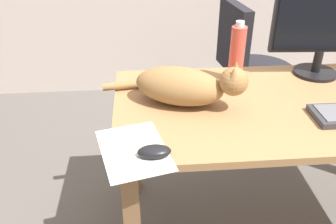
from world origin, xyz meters
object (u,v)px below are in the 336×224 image
object	(u,v)px
computer_mouse	(154,151)
spray_bottle	(237,54)
office_chair	(249,86)
cat	(185,85)
monitor	(325,27)

from	to	relation	value
computer_mouse	spray_bottle	distance (m)	0.67
office_chair	cat	distance (m)	0.96
monitor	cat	world-z (taller)	monitor
computer_mouse	spray_bottle	bearing A→B (deg)	53.39
monitor	computer_mouse	bearing A→B (deg)	-144.57
monitor	computer_mouse	world-z (taller)	monitor
office_chair	computer_mouse	distance (m)	1.28
cat	spray_bottle	distance (m)	0.32
computer_mouse	cat	bearing A→B (deg)	67.57
cat	office_chair	bearing A→B (deg)	54.72
monitor	office_chair	bearing A→B (deg)	106.33
office_chair	cat	size ratio (longest dim) A/B	1.61
office_chair	spray_bottle	bearing A→B (deg)	-115.73
monitor	computer_mouse	size ratio (longest dim) A/B	4.37
spray_bottle	computer_mouse	bearing A→B (deg)	-126.61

